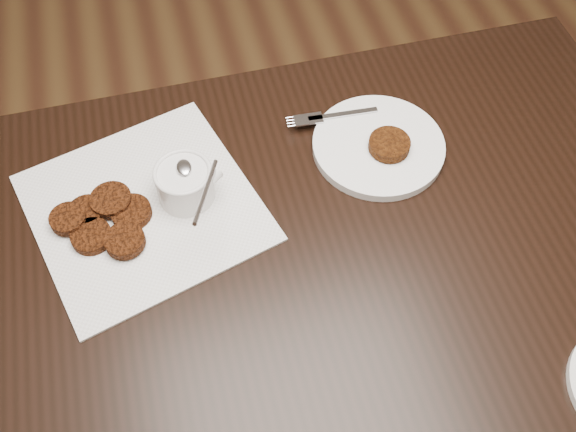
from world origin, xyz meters
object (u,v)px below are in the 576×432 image
at_px(napkin, 144,207).
at_px(plate_with_patty, 379,143).
at_px(sauce_ramekin, 182,171).
at_px(table, 305,345).

bearing_deg(napkin, plate_with_patty, 3.43).
bearing_deg(sauce_ramekin, table, -41.13).
height_order(napkin, sauce_ramekin, sauce_ramekin).
height_order(napkin, plate_with_patty, plate_with_patty).
bearing_deg(table, sauce_ramekin, 138.87).
distance_m(napkin, plate_with_patty, 0.41).
xyz_separation_m(sauce_ramekin, plate_with_patty, (0.33, 0.02, -0.05)).
xyz_separation_m(table, napkin, (-0.24, 0.14, 0.38)).
bearing_deg(table, plate_with_patty, 44.65).
relative_size(sauce_ramekin, plate_with_patty, 0.56).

